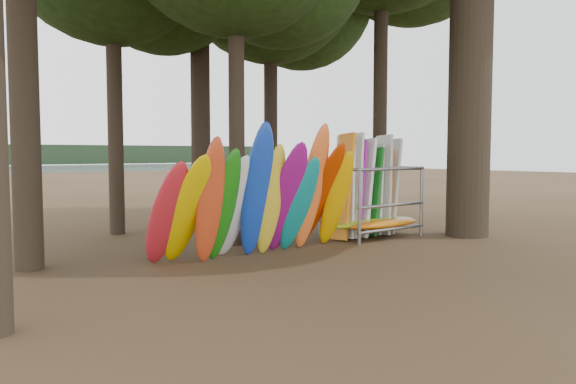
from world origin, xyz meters
TOP-DOWN VIEW (x-y plane):
  - ground at (0.00, 0.00)m, footprint 120.00×120.00m
  - kayak_row at (-1.36, 1.09)m, footprint 5.26×1.92m
  - storage_rack at (2.72, 1.62)m, footprint 3.17×1.60m

SIDE VIEW (x-z plane):
  - ground at x=0.00m, z-range 0.00..0.00m
  - storage_rack at x=2.72m, z-range -0.50..2.42m
  - kayak_row at x=-1.36m, z-range -0.30..2.87m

